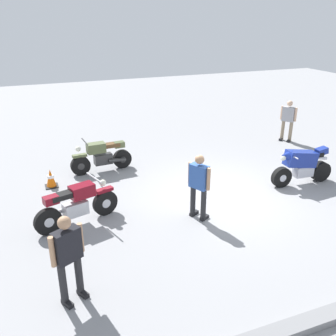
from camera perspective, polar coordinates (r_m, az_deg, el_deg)
ground_plane at (r=10.36m, az=7.89°, el=-4.26°), size 40.00×40.00×0.00m
motorcycle_olive_vintage at (r=11.86m, az=-10.07°, el=1.72°), size 1.96×0.70×1.07m
motorcycle_blue_sportbike at (r=11.43m, az=19.82°, el=0.45°), size 1.96×0.70×1.14m
motorcycle_maroon_cruiser at (r=8.99m, az=-13.78°, el=-5.40°), size 2.04×0.84×1.09m
person_in_black_shirt at (r=6.58m, az=-15.01°, el=-12.60°), size 0.61×0.47×1.65m
person_in_blue_shirt at (r=8.83m, az=4.73°, el=-2.33°), size 0.46×0.61×1.64m
person_in_gray_shirt at (r=15.19m, az=17.86°, el=7.21°), size 0.49×0.56×1.59m
traffic_cone at (r=11.21m, az=-17.48°, el=-1.52°), size 0.36×0.36×0.53m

